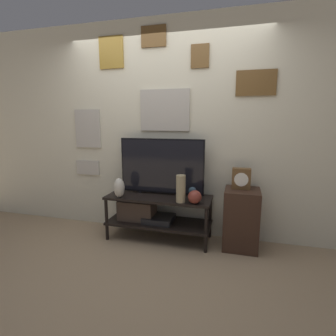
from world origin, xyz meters
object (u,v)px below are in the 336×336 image
object	(u,v)px
television	(162,166)
vase_tall_ceramic	(181,189)
mantel_clock	(241,179)
decorative_bust	(192,192)
vase_round_glass	(195,197)
vase_urn_stoneware	(119,188)

from	to	relation	value
television	vase_tall_ceramic	size ratio (longest dim) A/B	3.38
television	vase_tall_ceramic	bearing A→B (deg)	-40.76
television	mantel_clock	size ratio (longest dim) A/B	4.44
decorative_bust	vase_round_glass	bearing A→B (deg)	-70.39
television	vase_urn_stoneware	distance (m)	0.58
decorative_bust	vase_tall_ceramic	bearing A→B (deg)	-128.65
vase_tall_ceramic	vase_round_glass	xyz separation A→B (m)	(0.16, -0.01, -0.08)
mantel_clock	vase_urn_stoneware	bearing A→B (deg)	-170.47
vase_urn_stoneware	vase_round_glass	size ratio (longest dim) A/B	1.55
decorative_bust	television	bearing A→B (deg)	163.47
decorative_bust	mantel_clock	size ratio (longest dim) A/B	0.63
vase_urn_stoneware	mantel_clock	world-z (taller)	mantel_clock
vase_urn_stoneware	decorative_bust	distance (m)	0.88
television	decorative_bust	world-z (taller)	television
vase_tall_ceramic	decorative_bust	distance (m)	0.19
television	vase_tall_ceramic	distance (m)	0.45
vase_tall_ceramic	vase_urn_stoneware	xyz separation A→B (m)	(-0.76, -0.01, -0.04)
vase_urn_stoneware	mantel_clock	xyz separation A→B (m)	(1.41, 0.24, 0.15)
television	decorative_bust	xyz separation A→B (m)	(0.41, -0.12, -0.27)
vase_round_glass	decorative_bust	xyz separation A→B (m)	(-0.05, 0.14, 0.01)
mantel_clock	vase_round_glass	bearing A→B (deg)	-154.71
television	vase_urn_stoneware	xyz separation A→B (m)	(-0.46, -0.27, -0.24)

